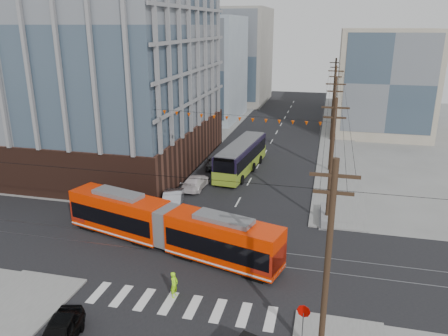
# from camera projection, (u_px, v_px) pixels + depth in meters

# --- Properties ---
(ground) EXTENTS (160.00, 160.00, 0.00)m
(ground) POSITION_uv_depth(u_px,v_px,m) (195.00, 279.00, 29.72)
(ground) COLOR slate
(office_building) EXTENTS (30.00, 25.00, 28.60)m
(office_building) POSITION_uv_depth(u_px,v_px,m) (73.00, 44.00, 51.46)
(office_building) COLOR #381E16
(office_building) RESTS_ON ground
(bg_bldg_nw_near) EXTENTS (18.00, 16.00, 18.00)m
(bg_bldg_nw_near) POSITION_uv_depth(u_px,v_px,m) (190.00, 68.00, 78.74)
(bg_bldg_nw_near) COLOR #8C99A5
(bg_bldg_nw_near) RESTS_ON ground
(bg_bldg_ne_near) EXTENTS (14.00, 14.00, 16.00)m
(bg_bldg_ne_near) POSITION_uv_depth(u_px,v_px,m) (384.00, 82.00, 67.90)
(bg_bldg_ne_near) COLOR gray
(bg_bldg_ne_near) RESTS_ON ground
(bg_bldg_nw_far) EXTENTS (16.00, 18.00, 20.00)m
(bg_bldg_nw_far) POSITION_uv_depth(u_px,v_px,m) (231.00, 56.00, 96.21)
(bg_bldg_nw_far) COLOR gray
(bg_bldg_nw_far) RESTS_ON ground
(bg_bldg_ne_far) EXTENTS (16.00, 16.00, 14.00)m
(bg_bldg_ne_far) POSITION_uv_depth(u_px,v_px,m) (384.00, 75.00, 86.22)
(bg_bldg_ne_far) COLOR #8C99A5
(bg_bldg_ne_far) RESTS_ON ground
(utility_pole_near) EXTENTS (0.30, 0.30, 11.00)m
(utility_pole_near) POSITION_uv_depth(u_px,v_px,m) (327.00, 270.00, 20.55)
(utility_pole_near) COLOR black
(utility_pole_near) RESTS_ON ground
(utility_pole_far) EXTENTS (0.30, 0.30, 11.00)m
(utility_pole_far) POSITION_uv_depth(u_px,v_px,m) (334.00, 90.00, 77.76)
(utility_pole_far) COLOR black
(utility_pole_far) RESTS_ON ground
(streetcar) EXTENTS (18.45, 7.47, 3.55)m
(streetcar) POSITION_uv_depth(u_px,v_px,m) (168.00, 226.00, 33.44)
(streetcar) COLOR red
(streetcar) RESTS_ON ground
(city_bus) EXTENTS (3.89, 12.73, 3.55)m
(city_bus) POSITION_uv_depth(u_px,v_px,m) (241.00, 157.00, 51.05)
(city_bus) COLOR black
(city_bus) RESTS_ON ground
(black_sedan) EXTENTS (2.82, 4.78, 1.53)m
(black_sedan) POSITION_uv_depth(u_px,v_px,m) (59.00, 335.00, 23.24)
(black_sedan) COLOR black
(black_sedan) RESTS_ON ground
(parked_car_silver) EXTENTS (2.94, 5.21, 1.63)m
(parked_car_silver) POSITION_uv_depth(u_px,v_px,m) (173.00, 197.00, 41.62)
(parked_car_silver) COLOR #A8AAB4
(parked_car_silver) RESTS_ON ground
(parked_car_white) EXTENTS (2.15, 4.93, 1.41)m
(parked_car_white) POSITION_uv_depth(u_px,v_px,m) (196.00, 182.00, 46.04)
(parked_car_white) COLOR silver
(parked_car_white) RESTS_ON ground
(parked_car_grey) EXTENTS (3.01, 4.80, 1.24)m
(parked_car_grey) POSITION_uv_depth(u_px,v_px,m) (215.00, 163.00, 52.83)
(parked_car_grey) COLOR #4C5055
(parked_car_grey) RESTS_ON ground
(pedestrian) EXTENTS (0.50, 0.69, 1.76)m
(pedestrian) POSITION_uv_depth(u_px,v_px,m) (174.00, 285.00, 27.53)
(pedestrian) COLOR #9FFB14
(pedestrian) RESTS_ON ground
(stop_sign) EXTENTS (0.86, 0.86, 2.41)m
(stop_sign) POSITION_uv_depth(u_px,v_px,m) (303.00, 327.00, 23.15)
(stop_sign) COLOR #C80702
(stop_sign) RESTS_ON ground
(jersey_barrier) EXTENTS (1.13, 4.31, 0.85)m
(jersey_barrier) POSITION_uv_depth(u_px,v_px,m) (324.00, 216.00, 38.55)
(jersey_barrier) COLOR #58595E
(jersey_barrier) RESTS_ON ground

